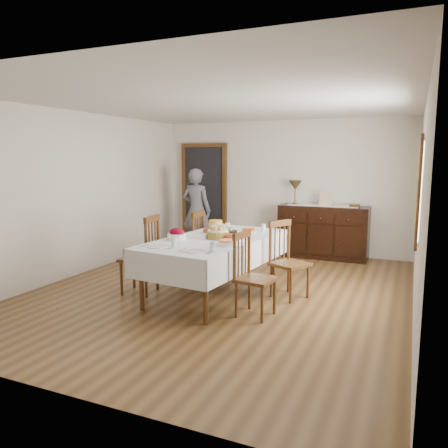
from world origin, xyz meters
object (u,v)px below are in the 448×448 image
at_px(chair_left_near, 143,254).
at_px(table_lamp, 295,186).
at_px(chair_right_near, 252,274).
at_px(chair_right_far, 287,259).
at_px(chair_left_far, 190,245).
at_px(sideboard, 323,232).
at_px(dining_table, 215,245).
at_px(person, 196,208).

height_order(chair_left_near, table_lamp, table_lamp).
relative_size(chair_right_near, chair_right_far, 0.97).
bearing_deg(chair_right_near, chair_left_far, 59.33).
distance_m(sideboard, table_lamp, 1.02).
height_order(dining_table, chair_right_near, chair_right_near).
relative_size(chair_right_near, person, 0.56).
distance_m(chair_right_far, table_lamp, 2.77).
distance_m(sideboard, person, 2.51).
xyz_separation_m(dining_table, sideboard, (0.92, 2.90, -0.21)).
height_order(chair_right_far, table_lamp, table_lamp).
bearing_deg(chair_left_far, sideboard, 141.00).
bearing_deg(chair_left_near, chair_right_far, 100.60).
distance_m(chair_left_near, table_lamp, 3.56).
height_order(dining_table, sideboard, sideboard).
relative_size(dining_table, chair_right_far, 2.35).
distance_m(person, table_lamp, 1.98).
relative_size(dining_table, person, 1.36).
bearing_deg(person, sideboard, -167.11).
bearing_deg(sideboard, chair_left_near, -120.21).
relative_size(person, table_lamp, 3.87).
bearing_deg(table_lamp, chair_left_near, -112.15).
height_order(sideboard, table_lamp, table_lamp).
bearing_deg(table_lamp, chair_right_near, -83.77).
bearing_deg(chair_left_far, chair_right_far, 76.53).
xyz_separation_m(chair_left_far, person, (-0.81, 1.82, 0.35)).
bearing_deg(chair_right_far, chair_left_far, 106.97).
relative_size(sideboard, table_lamp, 3.57).
relative_size(chair_left_far, table_lamp, 2.31).
xyz_separation_m(chair_left_near, chair_right_far, (1.88, 0.63, -0.03)).
bearing_deg(person, chair_left_near, 103.12).
bearing_deg(dining_table, chair_right_far, 25.37).
height_order(chair_left_far, chair_right_near, chair_left_far).
bearing_deg(sideboard, chair_left_far, -125.13).
bearing_deg(table_lamp, dining_table, -96.97).
bearing_deg(person, chair_right_far, 140.89).
height_order(chair_right_near, chair_right_far, chair_right_far).
xyz_separation_m(chair_right_far, sideboard, (-0.01, 2.58, -0.03)).
bearing_deg(chair_right_near, table_lamp, 13.87).
bearing_deg(chair_left_far, person, -159.87).
xyz_separation_m(chair_left_near, person, (-0.56, 2.72, 0.34)).
bearing_deg(chair_right_near, sideboard, 4.55).
bearing_deg(table_lamp, chair_left_far, -114.66).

